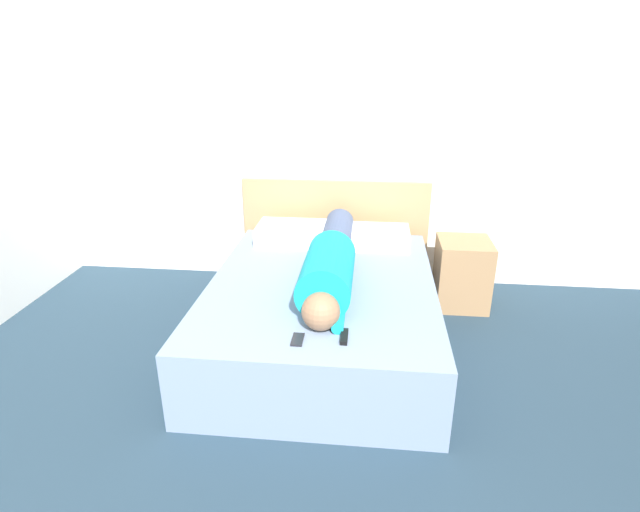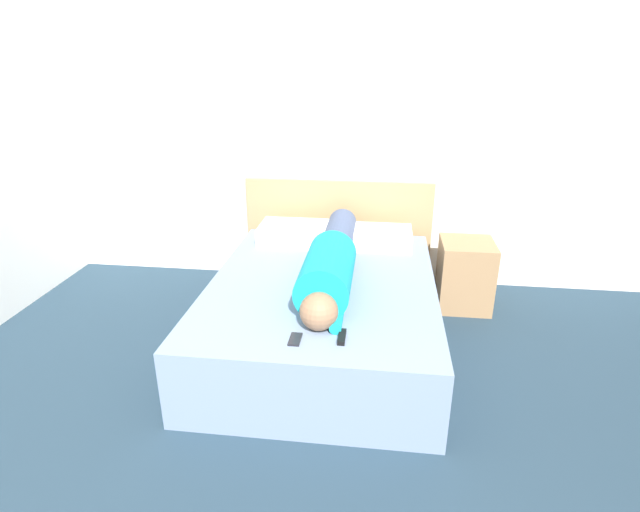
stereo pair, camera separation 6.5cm
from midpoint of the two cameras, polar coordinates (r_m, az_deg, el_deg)
wall_back at (r=4.45m, az=2.95°, el=13.26°), size 6.33×0.06×2.60m
bed at (r=3.61m, az=0.82°, el=-6.47°), size 1.56×2.06×0.50m
headboard at (r=4.58m, az=2.46°, el=2.83°), size 1.68×0.04×0.94m
nightstand at (r=4.32m, az=16.64°, el=-2.03°), size 0.42×0.44×0.57m
person_lying at (r=3.44m, az=1.82°, el=-0.69°), size 0.33×1.75×0.33m
pillow_near_headboard at (r=4.21m, az=-2.33°, el=2.62°), size 0.60×0.40×0.15m
pillow_second at (r=4.16m, az=6.93°, el=2.12°), size 0.57×0.40×0.14m
tv_remote at (r=2.82m, az=3.19°, el=-9.22°), size 0.04×0.15×0.02m
cell_phone at (r=2.81m, az=-2.19°, el=-9.49°), size 0.06×0.13×0.01m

